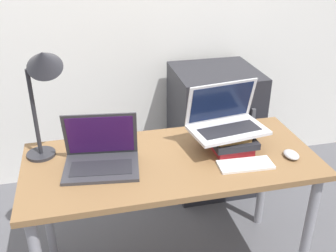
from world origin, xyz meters
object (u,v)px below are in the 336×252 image
(book_stack, at_px, (229,139))
(mini_fridge, at_px, (213,130))
(laptop_left, at_px, (101,156))
(wireless_keyboard, at_px, (245,165))
(desk_lamp, at_px, (43,73))
(laptop_on_books, at_px, (226,120))
(mouse, at_px, (291,155))

(book_stack, distance_m, mini_fridge, 0.81)
(laptop_left, relative_size, book_stack, 1.40)
(book_stack, distance_m, wireless_keyboard, 0.20)
(book_stack, xyz_separation_m, desk_lamp, (-0.87, 0.10, 0.39))
(mini_fridge, bearing_deg, laptop_left, -137.75)
(book_stack, bearing_deg, laptop_on_books, 138.98)
(mouse, xyz_separation_m, mini_fridge, (-0.09, 0.89, -0.30))
(laptop_on_books, bearing_deg, desk_lamp, 174.51)
(wireless_keyboard, bearing_deg, mini_fridge, 79.71)
(laptop_left, distance_m, wireless_keyboard, 0.68)
(laptop_left, distance_m, mini_fridge, 1.17)
(laptop_left, bearing_deg, mouse, -8.37)
(mouse, bearing_deg, laptop_on_books, 146.98)
(book_stack, relative_size, mini_fridge, 0.30)
(book_stack, distance_m, mouse, 0.32)
(wireless_keyboard, relative_size, mouse, 2.74)
(mouse, height_order, desk_lamp, desk_lamp)
(book_stack, height_order, desk_lamp, desk_lamp)
(laptop_on_books, height_order, mouse, laptop_on_books)
(wireless_keyboard, xyz_separation_m, desk_lamp, (-0.88, 0.29, 0.43))
(book_stack, distance_m, desk_lamp, 0.95)
(wireless_keyboard, bearing_deg, laptop_on_books, 98.70)
(laptop_left, relative_size, mini_fridge, 0.42)
(laptop_left, bearing_deg, desk_lamp, 149.15)
(laptop_left, xyz_separation_m, mouse, (0.91, -0.13, -0.04))
(desk_lamp, height_order, mini_fridge, desk_lamp)
(laptop_left, height_order, desk_lamp, desk_lamp)
(laptop_on_books, xyz_separation_m, mouse, (0.28, -0.18, -0.13))
(book_stack, distance_m, laptop_on_books, 0.10)
(mini_fridge, bearing_deg, book_stack, -104.04)
(laptop_on_books, relative_size, mouse, 4.15)
(wireless_keyboard, bearing_deg, laptop_left, 166.71)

